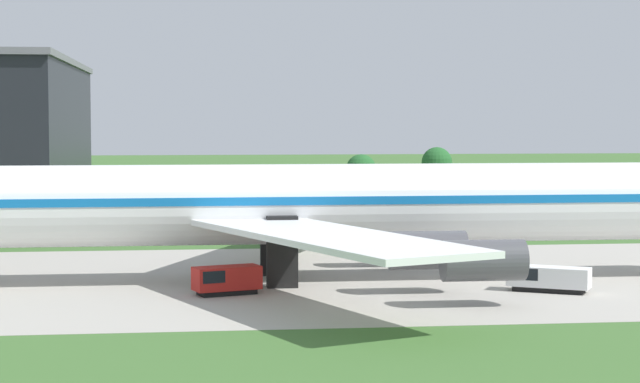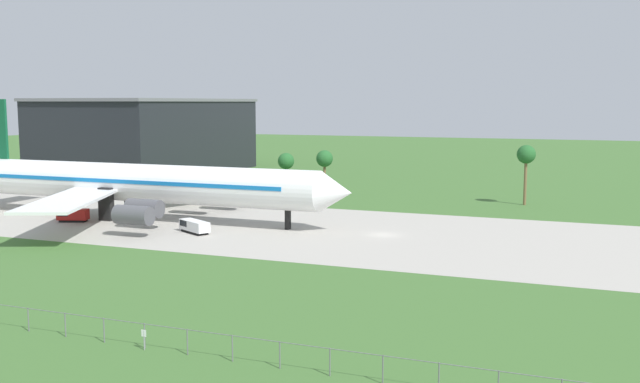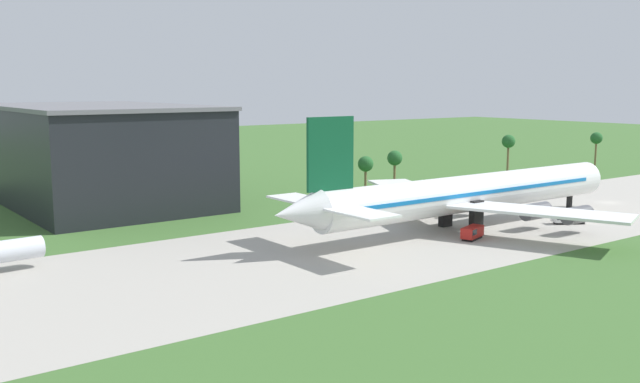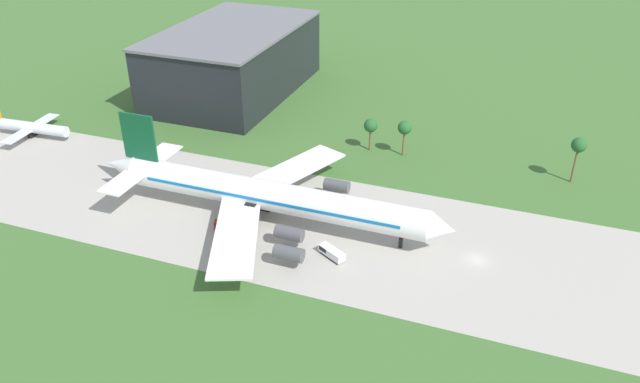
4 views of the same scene
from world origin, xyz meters
The scene contains 7 objects.
ground_plane centered at (0.00, 0.00, 0.00)m, with size 600.00×600.00×0.00m, color #3D662D.
taxiway_strip centered at (0.00, 0.00, 0.01)m, with size 320.00×44.00×0.02m.
jet_airliner centered at (-45.09, -0.83, 6.17)m, with size 80.90×58.35×20.39m.
baggage_tug centered at (-51.72, -7.51, 1.16)m, with size 5.34×3.44×2.13m.
catering_van centered at (-27.49, -8.86, 1.06)m, with size 6.34×4.77×1.92m.
terminal_building centered at (-87.29, 66.79, 10.42)m, with size 36.72×61.20×20.81m.
palm_tree_row centered at (4.25, 40.37, 8.19)m, with size 95.97×3.60×11.66m.
Camera 3 is at (-139.39, -84.07, 24.96)m, focal length 40.00 mm.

